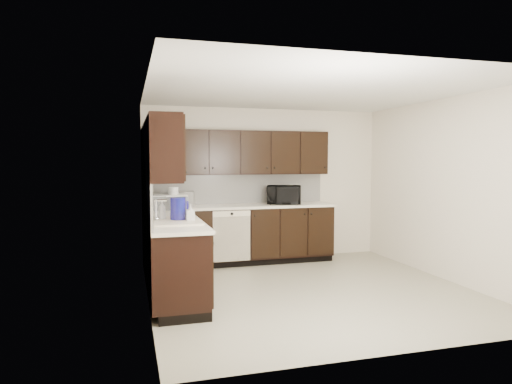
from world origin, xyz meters
TOP-DOWN VIEW (x-y plane):
  - floor at (0.00, 0.00)m, footprint 4.00×4.00m
  - ceiling at (0.00, 0.00)m, footprint 4.00×4.00m
  - wall_back at (0.00, 2.00)m, footprint 4.00×0.02m
  - wall_left at (-2.00, 0.00)m, footprint 0.02×4.00m
  - wall_right at (2.00, 0.00)m, footprint 0.02×4.00m
  - wall_front at (0.00, -2.00)m, footprint 4.00×0.02m
  - lower_cabinets at (-1.01, 1.11)m, footprint 3.00×2.80m
  - countertop at (-1.01, 1.11)m, footprint 3.03×2.83m
  - backsplash at (-1.22, 1.32)m, footprint 3.00×2.80m
  - upper_cabinets at (-1.10, 1.20)m, footprint 3.00×2.80m
  - dishwasher at (-0.70, 1.41)m, footprint 0.58×0.04m
  - sink at (-1.68, -0.01)m, footprint 0.54×0.82m
  - microwave at (0.23, 1.67)m, footprint 0.63×0.52m
  - soap_bottle_a at (-1.52, -0.06)m, footprint 0.09×0.10m
  - soap_bottle_b at (-1.82, 0.15)m, footprint 0.11×0.11m
  - toaster_oven at (-1.40, 1.77)m, footprint 0.41×0.33m
  - storage_bin at (-1.66, 1.35)m, footprint 0.59×0.48m
  - blue_pitcher at (-1.65, 0.03)m, footprint 0.20×0.20m
  - teal_tumbler at (-1.53, 0.90)m, footprint 0.10×0.10m
  - paper_towel_roll at (-1.58, 1.35)m, footprint 0.19×0.19m

SIDE VIEW (x-z plane):
  - floor at x=0.00m, z-range 0.00..0.00m
  - lower_cabinets at x=-1.01m, z-range -0.04..0.86m
  - dishwasher at x=-0.70m, z-range 0.16..0.94m
  - sink at x=-1.68m, z-range 0.67..1.09m
  - countertop at x=-1.01m, z-range 0.90..0.94m
  - storage_bin at x=-1.66m, z-range 0.94..1.15m
  - soap_bottle_a at x=-1.52m, z-range 0.94..1.15m
  - teal_tumbler at x=-1.53m, z-range 0.94..1.15m
  - toaster_oven at x=-1.40m, z-range 0.94..1.17m
  - soap_bottle_b at x=-1.82m, z-range 0.94..1.18m
  - blue_pitcher at x=-1.65m, z-range 0.94..1.21m
  - microwave at x=0.23m, z-range 0.94..1.24m
  - paper_towel_roll at x=-1.58m, z-range 0.94..1.26m
  - backsplash at x=-1.22m, z-range 0.94..1.42m
  - wall_back at x=0.00m, z-range 0.00..2.50m
  - wall_left at x=-2.00m, z-range 0.00..2.50m
  - wall_right at x=2.00m, z-range 0.00..2.50m
  - wall_front at x=0.00m, z-range 0.00..2.50m
  - upper_cabinets at x=-1.10m, z-range 1.42..2.12m
  - ceiling at x=0.00m, z-range 2.50..2.50m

